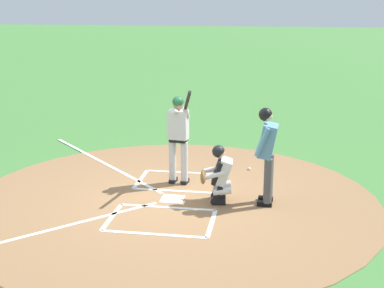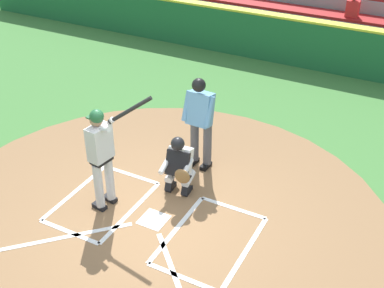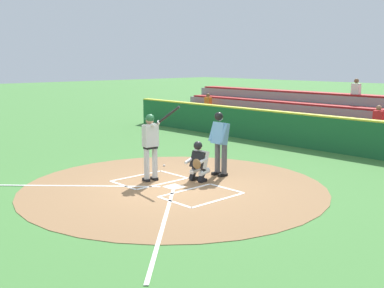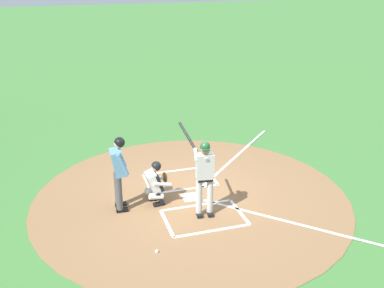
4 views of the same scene
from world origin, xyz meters
name	(u,v)px [view 2 (image 2 of 4)]	position (x,y,z in m)	size (l,w,h in m)	color
ground_plane	(154,220)	(0.00, 0.00, 0.00)	(120.00, 120.00, 0.00)	#427A38
dirt_circle	(154,220)	(0.00, 0.00, 0.01)	(8.00, 8.00, 0.01)	olive
home_plate_and_chalk	(124,253)	(0.00, 0.88, 0.01)	(7.93, 4.91, 0.01)	white
batter	(102,152)	(0.91, 0.04, 1.10)	(1.00, 0.62, 2.13)	#BCBCBC
catcher	(179,164)	(0.01, -0.91, 0.59)	(0.63, 0.61, 1.13)	black
plate_umpire	(200,117)	(0.06, -1.80, 1.08)	(0.59, 0.43, 1.86)	#4C4C51
baseball	(102,148)	(2.07, -1.37, 0.04)	(0.07, 0.07, 0.07)	white
backstop_wall	(297,42)	(0.00, -7.50, 0.65)	(22.00, 0.36, 1.31)	#1E6033
bleacher_stand	(325,13)	(0.00, -10.20, 0.70)	(20.00, 3.40, 2.55)	gray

